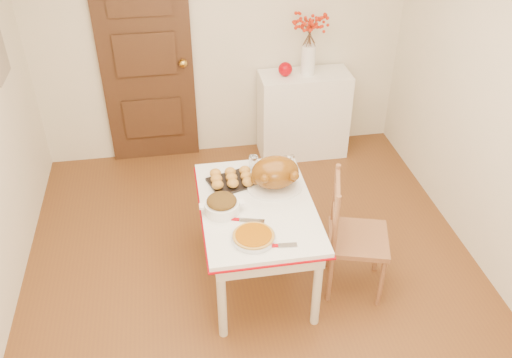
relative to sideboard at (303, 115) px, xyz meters
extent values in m
cube|color=brown|center=(-0.77, -1.78, -0.43)|extent=(3.50, 4.00, 0.00)
cube|color=beige|center=(-0.77, 0.22, 0.82)|extent=(3.50, 0.00, 2.50)
cube|color=#3D2114|center=(-1.47, 0.19, 0.60)|extent=(0.85, 0.06, 2.06)
cube|color=white|center=(0.00, 0.00, 0.00)|extent=(0.86, 0.38, 0.86)
sphere|color=#A70109|center=(-0.20, 0.00, 0.50)|extent=(0.13, 0.13, 0.13)
cylinder|color=#904700|center=(-0.84, -2.06, 0.29)|extent=(0.35, 0.35, 0.06)
cylinder|color=white|center=(-0.71, -1.26, 0.32)|extent=(0.07, 0.07, 0.12)
camera|label=1|loc=(-1.26, -4.63, 2.56)|focal=38.11mm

